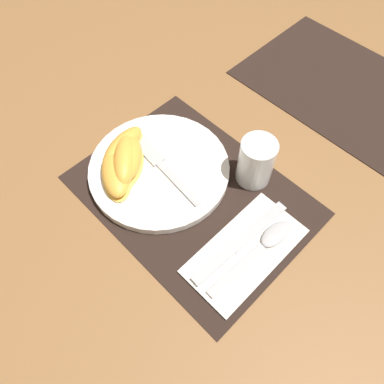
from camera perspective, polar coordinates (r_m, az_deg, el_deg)
ground_plane at (r=0.69m, az=0.06°, el=-0.51°), size 3.00×3.00×0.00m
placemat at (r=0.69m, az=0.06°, el=-0.42°), size 0.42×0.31×0.00m
placemat_far at (r=0.94m, az=21.65°, el=15.03°), size 0.42×0.31×0.00m
plate at (r=0.71m, az=-5.01°, el=3.48°), size 0.27×0.27×0.02m
juice_glass at (r=0.69m, az=9.65°, el=4.30°), size 0.07×0.07×0.09m
napkin at (r=0.64m, az=8.14°, el=-8.82°), size 0.11×0.21×0.00m
knife at (r=0.64m, az=7.11°, el=-7.84°), size 0.03×0.21×0.01m
spoon at (r=0.65m, az=11.19°, el=-7.67°), size 0.04×0.19×0.01m
fork at (r=0.70m, az=-4.59°, el=3.98°), size 0.19×0.04×0.00m
citrus_wedge_0 at (r=0.73m, az=-10.41°, el=6.98°), size 0.06×0.11×0.04m
citrus_wedge_1 at (r=0.71m, az=-9.62°, el=5.10°), size 0.11×0.11×0.04m
citrus_wedge_2 at (r=0.70m, az=-10.10°, el=4.80°), size 0.12×0.12×0.04m
citrus_wedge_3 at (r=0.69m, az=-11.49°, el=2.98°), size 0.13×0.11×0.03m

